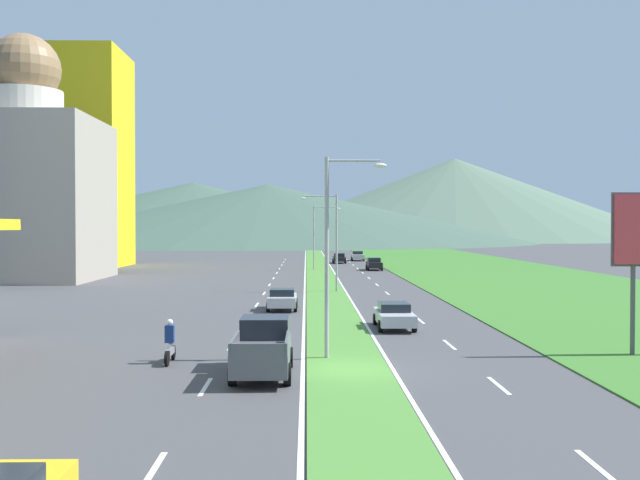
{
  "coord_description": "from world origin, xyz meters",
  "views": [
    {
      "loc": [
        -1.61,
        -27.64,
        5.57
      ],
      "look_at": [
        -0.21,
        45.79,
        4.15
      ],
      "focal_mm": 40.61,
      "sensor_mm": 36.0,
      "label": 1
    }
  ],
  "objects": [
    {
      "name": "ground_plane",
      "position": [
        0.0,
        0.0,
        0.0
      ],
      "size": [
        600.0,
        600.0,
        0.0
      ],
      "primitive_type": "plane",
      "color": "#424244"
    },
    {
      "name": "grass_median",
      "position": [
        0.0,
        60.0,
        0.03
      ],
      "size": [
        3.2,
        240.0,
        0.06
      ],
      "primitive_type": "cube",
      "color": "#477F33",
      "rests_on": "ground_plane"
    },
    {
      "name": "grass_verge_right",
      "position": [
        20.6,
        60.0,
        0.03
      ],
      "size": [
        24.0,
        240.0,
        0.06
      ],
      "primitive_type": "cube",
      "color": "#387028",
      "rests_on": "ground_plane"
    },
    {
      "name": "lane_dash_left_1",
      "position": [
        -5.1,
        -11.34,
        0.01
      ],
      "size": [
        0.16,
        2.8,
        0.01
      ],
      "primitive_type": "cube",
      "color": "silver",
      "rests_on": "ground_plane"
    },
    {
      "name": "lane_dash_left_2",
      "position": [
        -5.1,
        -2.67,
        0.01
      ],
      "size": [
        0.16,
        2.8,
        0.01
      ],
      "primitive_type": "cube",
      "color": "silver",
      "rests_on": "ground_plane"
    },
    {
      "name": "lane_dash_left_3",
      "position": [
        -5.1,
        5.99,
        0.01
      ],
      "size": [
        0.16,
        2.8,
        0.01
      ],
      "primitive_type": "cube",
      "color": "silver",
      "rests_on": "ground_plane"
    },
    {
      "name": "lane_dash_left_4",
      "position": [
        -5.1,
        14.66,
        0.01
      ],
      "size": [
        0.16,
        2.8,
        0.01
      ],
      "primitive_type": "cube",
      "color": "silver",
      "rests_on": "ground_plane"
    },
    {
      "name": "lane_dash_left_5",
      "position": [
        -5.1,
        23.32,
        0.01
      ],
      "size": [
        0.16,
        2.8,
        0.01
      ],
      "primitive_type": "cube",
      "color": "silver",
      "rests_on": "ground_plane"
    },
    {
      "name": "lane_dash_left_6",
      "position": [
        -5.1,
        31.99,
        0.01
      ],
      "size": [
        0.16,
        2.8,
        0.01
      ],
      "primitive_type": "cube",
      "color": "silver",
      "rests_on": "ground_plane"
    },
    {
      "name": "lane_dash_left_7",
      "position": [
        -5.1,
        40.65,
        0.01
      ],
      "size": [
        0.16,
        2.8,
        0.01
      ],
      "primitive_type": "cube",
      "color": "silver",
      "rests_on": "ground_plane"
    },
    {
      "name": "lane_dash_left_8",
      "position": [
        -5.1,
        49.32,
        0.01
      ],
      "size": [
        0.16,
        2.8,
        0.01
      ],
      "primitive_type": "cube",
      "color": "silver",
      "rests_on": "ground_plane"
    },
    {
      "name": "lane_dash_left_9",
      "position": [
        -5.1,
        57.98,
        0.01
      ],
      "size": [
        0.16,
        2.8,
        0.01
      ],
      "primitive_type": "cube",
      "color": "silver",
      "rests_on": "ground_plane"
    },
    {
      "name": "lane_dash_left_10",
      "position": [
        -5.1,
        66.64,
        0.01
      ],
      "size": [
        0.16,
        2.8,
        0.01
      ],
      "primitive_type": "cube",
      "color": "silver",
      "rests_on": "ground_plane"
    },
    {
      "name": "lane_dash_left_11",
      "position": [
        -5.1,
        75.31,
        0.01
      ],
      "size": [
        0.16,
        2.8,
        0.01
      ],
      "primitive_type": "cube",
      "color": "silver",
      "rests_on": "ground_plane"
    },
    {
      "name": "lane_dash_left_12",
      "position": [
        -5.1,
        83.97,
        0.01
      ],
      "size": [
        0.16,
        2.8,
        0.01
      ],
      "primitive_type": "cube",
      "color": "silver",
      "rests_on": "ground_plane"
    },
    {
      "name": "lane_dash_left_13",
      "position": [
        -5.1,
        92.64,
        0.01
      ],
      "size": [
        0.16,
        2.8,
        0.01
      ],
      "primitive_type": "cube",
      "color": "silver",
      "rests_on": "ground_plane"
    },
    {
      "name": "lane_dash_right_1",
      "position": [
        5.1,
        -11.34,
        0.01
      ],
      "size": [
        0.16,
        2.8,
        0.01
      ],
      "primitive_type": "cube",
      "color": "silver",
      "rests_on": "ground_plane"
    },
    {
      "name": "lane_dash_right_2",
      "position": [
        5.1,
        -2.67,
        0.01
      ],
      "size": [
        0.16,
        2.8,
        0.01
      ],
      "primitive_type": "cube",
      "color": "silver",
      "rests_on": "ground_plane"
    },
    {
      "name": "lane_dash_right_3",
      "position": [
        5.1,
        5.99,
        0.01
      ],
      "size": [
        0.16,
        2.8,
        0.01
      ],
      "primitive_type": "cube",
      "color": "silver",
      "rests_on": "ground_plane"
    },
    {
      "name": "lane_dash_right_4",
      "position": [
        5.1,
        14.66,
        0.01
      ],
      "size": [
        0.16,
        2.8,
        0.01
      ],
      "primitive_type": "cube",
      "color": "silver",
      "rests_on": "ground_plane"
    },
    {
      "name": "lane_dash_right_5",
      "position": [
        5.1,
        23.32,
        0.01
      ],
      "size": [
        0.16,
        2.8,
        0.01
      ],
      "primitive_type": "cube",
      "color": "silver",
      "rests_on": "ground_plane"
    },
    {
      "name": "lane_dash_right_6",
      "position": [
        5.1,
        31.99,
        0.01
      ],
      "size": [
        0.16,
        2.8,
        0.01
      ],
      "primitive_type": "cube",
      "color": "silver",
      "rests_on": "ground_plane"
    },
    {
      "name": "lane_dash_right_7",
      "position": [
        5.1,
        40.65,
        0.01
      ],
      "size": [
        0.16,
        2.8,
        0.01
      ],
      "primitive_type": "cube",
      "color": "silver",
      "rests_on": "ground_plane"
    },
    {
      "name": "lane_dash_right_8",
      "position": [
        5.1,
        49.32,
        0.01
      ],
      "size": [
        0.16,
        2.8,
        0.01
      ],
      "primitive_type": "cube",
      "color": "silver",
      "rests_on": "ground_plane"
    },
    {
      "name": "lane_dash_right_9",
      "position": [
        5.1,
        57.98,
        0.01
      ],
      "size": [
        0.16,
        2.8,
        0.01
      ],
      "primitive_type": "cube",
      "color": "silver",
      "rests_on": "ground_plane"
    },
    {
      "name": "lane_dash_right_10",
      "position": [
        5.1,
        66.64,
        0.01
      ],
      "size": [
        0.16,
        2.8,
        0.01
      ],
      "primitive_type": "cube",
      "color": "silver",
      "rests_on": "ground_plane"
    },
    {
      "name": "lane_dash_right_11",
      "position": [
        5.1,
        75.31,
        0.01
      ],
      "size": [
        0.16,
        2.8,
        0.01
      ],
      "primitive_type": "cube",
      "color": "silver",
      "rests_on": "ground_plane"
    },
    {
      "name": "lane_dash_right_12",
      "position": [
        5.1,
        83.97,
        0.01
      ],
      "size": [
        0.16,
        2.8,
        0.01
      ],
      "primitive_type": "cube",
      "color": "silver",
      "rests_on": "ground_plane"
    },
    {
      "name": "lane_dash_right_13",
      "position": [
        5.1,
        92.64,
        0.01
      ],
      "size": [
        0.16,
        2.8,
        0.01
      ],
      "primitive_type": "cube",
      "color": "silver",
      "rests_on": "ground_plane"
    },
    {
      "name": "edge_line_median_left",
      "position": [
        -1.75,
        60.0,
        0.01
      ],
      "size": [
        0.16,
        240.0,
        0.01
      ],
      "primitive_type": "cube",
      "color": "silver",
      "rests_on": "ground_plane"
    },
    {
      "name": "edge_line_median_right",
      "position": [
        1.75,
        60.0,
        0.01
      ],
      "size": [
        0.16,
        240.0,
        0.01
      ],
      "primitive_type": "cube",
      "color": "silver",
      "rests_on": "ground_plane"
    },
    {
      "name": "domed_building",
      "position": [
        -30.68,
        47.77,
        9.91
      ],
      "size": [
        15.03,
        15.03,
        25.37
      ],
      "color": "#9E9384",
      "rests_on": "ground_plane"
    },
    {
      "name": "midrise_colored",
      "position": [
        -32.98,
        72.73,
        14.75
      ],
      "size": [
        12.53,
        12.53,
        29.5
      ],
      "primitive_type": "cube",
      "color": "yellow",
      "rests_on": "ground_plane"
    },
    {
      "name": "hill_far_left",
      "position": [
        -50.72,
        286.7,
        12.22
      ],
      "size": [
        206.01,
        206.01,
        24.44
      ],
      "primitive_type": "cone",
      "color": "#3D5647",
      "rests_on": "ground_plane"
    },
    {
      "name": "hill_far_center",
      "position": [
        -15.16,
        225.46,
        10.06
      ],
      "size": [
        183.18,
        183.18,
        20.12
      ],
      "primitive_type": "cone",
      "color": "#3D5647",
      "rests_on": "ground_plane"
    },
    {
      "name": "hill_far_right",
      "position": [
        63.33,
        287.55,
        17.57
      ],
      "size": [
        182.51,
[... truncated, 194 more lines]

